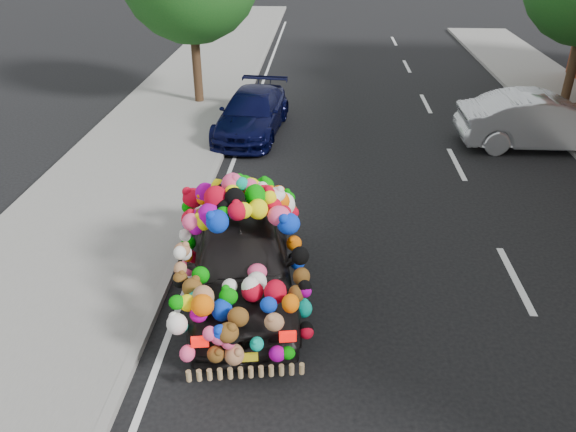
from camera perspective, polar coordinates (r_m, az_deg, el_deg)
name	(u,v)px	position (r m, az deg, el deg)	size (l,w,h in m)	color
ground	(306,272)	(9.89, 1.86, -5.72)	(100.00, 100.00, 0.00)	black
sidewalk	(66,261)	(10.83, -21.59, -4.28)	(4.00, 60.00, 0.12)	gray
kerb	(174,265)	(10.17, -11.53, -4.85)	(0.15, 60.00, 0.13)	gray
lane_markings	(515,279)	(10.46, 22.09, -5.97)	(6.00, 50.00, 0.01)	silver
plush_art_car	(241,239)	(8.86, -4.82, -2.31)	(2.63, 4.54, 2.04)	black
navy_sedan	(252,113)	(16.00, -3.68, 10.39)	(1.64, 4.03, 1.17)	black
silver_hatchback	(543,121)	(16.35, 24.50, 8.74)	(1.51, 4.34, 1.43)	#B6B9BE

